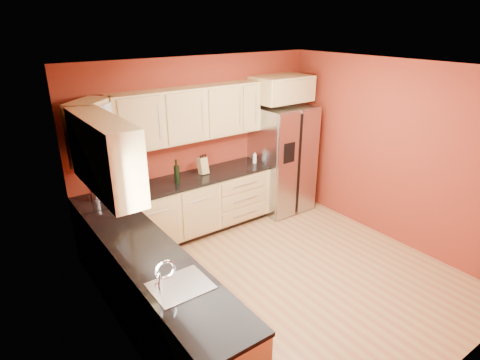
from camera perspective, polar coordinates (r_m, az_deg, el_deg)
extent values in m
plane|color=#9F643D|center=(5.30, 6.27, -13.74)|extent=(4.00, 4.00, 0.00)
plane|color=white|center=(4.34, 7.72, 15.44)|extent=(4.00, 4.00, 0.00)
cube|color=maroon|center=(6.19, -5.67, 5.13)|extent=(4.00, 0.04, 2.60)
cube|color=maroon|center=(3.63, 29.01, -10.41)|extent=(4.00, 0.04, 2.60)
cube|color=maroon|center=(3.73, -16.66, -7.52)|extent=(0.04, 4.00, 2.60)
cube|color=maroon|center=(6.13, 20.91, 3.60)|extent=(0.04, 4.00, 2.60)
cube|color=tan|center=(6.01, -8.44, -4.35)|extent=(2.90, 0.60, 0.88)
cube|color=tan|center=(4.29, -11.47, -16.55)|extent=(0.60, 2.80, 0.88)
cube|color=black|center=(5.82, -8.64, -0.31)|extent=(2.90, 0.62, 0.04)
cube|color=black|center=(4.02, -11.83, -11.35)|extent=(0.62, 2.80, 0.04)
cube|color=tan|center=(5.80, -7.18, 9.29)|extent=(2.30, 0.33, 0.75)
cube|color=tan|center=(4.21, -18.74, 3.46)|extent=(0.33, 1.35, 0.75)
cube|color=tan|center=(5.13, -20.31, 6.45)|extent=(0.67, 0.67, 0.75)
cube|color=tan|center=(6.56, 5.93, 12.80)|extent=(0.92, 0.60, 0.40)
cube|color=#B0B0B5|center=(6.78, 5.97, 2.99)|extent=(0.90, 0.75, 1.78)
cube|color=white|center=(3.20, -13.69, -7.23)|extent=(0.03, 0.90, 1.00)
cylinder|color=#B0B0B5|center=(5.43, -19.90, -1.81)|extent=(0.12, 0.12, 0.19)
cylinder|color=#B0B0B5|center=(5.43, -17.72, -1.39)|extent=(0.16, 0.16, 0.20)
cube|color=tan|center=(6.01, -5.30, 2.04)|extent=(0.13, 0.12, 0.25)
cylinder|color=silver|center=(6.44, 2.10, 3.18)|extent=(0.07, 0.07, 0.18)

